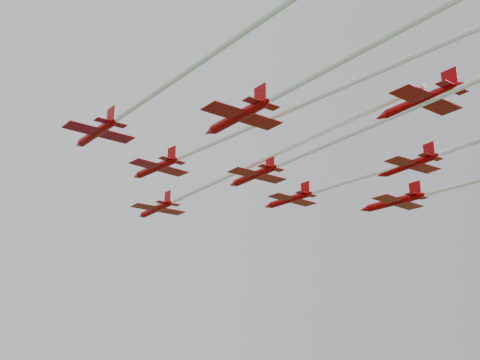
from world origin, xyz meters
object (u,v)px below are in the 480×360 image
object	(u,v)px
jet_lead	(208,185)
jet_row2_left	(231,135)
jet_row4_left	(296,85)
jet_row3_mid	(341,139)
jet_row3_left	(166,86)
jet_row2_right	(352,180)

from	to	relation	value
jet_lead	jet_row2_left	world-z (taller)	jet_row2_left
jet_lead	jet_row2_left	bearing A→B (deg)	-114.15
jet_row4_left	jet_lead	bearing A→B (deg)	68.60
jet_lead	jet_row4_left	bearing A→B (deg)	-109.83
jet_lead	jet_row3_mid	size ratio (longest dim) A/B	1.02
jet_row3_left	jet_row2_left	bearing A→B (deg)	33.35
jet_row2_left	jet_row3_mid	xyz separation A→B (m)	(10.27, -8.95, -2.41)
jet_row3_mid	jet_row3_left	bearing A→B (deg)	177.74
jet_row4_left	jet_row3_left	bearing A→B (deg)	140.83
jet_row4_left	jet_row2_left	bearing A→B (deg)	72.68
jet_row2_left	jet_row3_mid	world-z (taller)	jet_row2_left
jet_row2_right	jet_row3_left	size ratio (longest dim) A/B	0.93
jet_row2_left	jet_row2_right	xyz separation A→B (m)	(22.33, 9.74, -0.20)
jet_row3_mid	jet_row4_left	xyz separation A→B (m)	(-10.39, -10.30, 0.18)
jet_lead	jet_row3_mid	xyz separation A→B (m)	(7.49, -26.92, -1.75)
jet_lead	jet_row4_left	xyz separation A→B (m)	(-2.90, -37.23, -1.57)
jet_row2_right	jet_row3_left	world-z (taller)	jet_row2_right
jet_lead	jet_row3_mid	distance (m)	28.00
jet_row3_mid	jet_row4_left	distance (m)	14.64
jet_row3_mid	jet_row2_left	bearing A→B (deg)	122.72
jet_row3_left	jet_row3_mid	bearing A→B (deg)	-3.26
jet_row2_left	jet_row4_left	bearing A→B (deg)	-111.76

